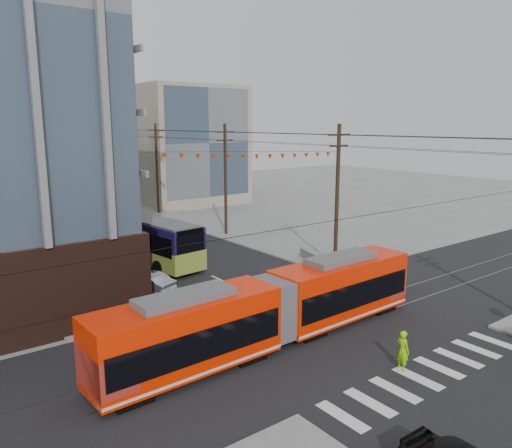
{
  "coord_description": "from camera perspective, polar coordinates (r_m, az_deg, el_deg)",
  "views": [
    {
      "loc": [
        -18.68,
        -14.73,
        11.04
      ],
      "look_at": [
        1.37,
        11.66,
        4.32
      ],
      "focal_mm": 35.0,
      "sensor_mm": 36.0,
      "label": 1
    }
  ],
  "objects": [
    {
      "name": "pedestrian",
      "position": [
        24.19,
        16.44,
        -13.69
      ],
      "size": [
        0.54,
        0.75,
        1.89
      ],
      "primitive_type": "imported",
      "rotation": [
        0.0,
        0.0,
        1.43
      ],
      "color": "#85E108",
      "rests_on": "ground"
    },
    {
      "name": "ground",
      "position": [
        26.23,
        13.53,
        -13.77
      ],
      "size": [
        160.0,
        160.0,
        0.0
      ],
      "primitive_type": "plane",
      "color": "slate"
    },
    {
      "name": "jersey_barrier",
      "position": [
        40.02,
        6.89,
        -3.99
      ],
      "size": [
        2.06,
        4.44,
        0.87
      ],
      "primitive_type": "cube",
      "rotation": [
        0.0,
        0.0,
        -0.26
      ],
      "color": "slate",
      "rests_on": "ground"
    },
    {
      "name": "bg_bldg_ne_far",
      "position": [
        90.59,
        -13.46,
        8.6
      ],
      "size": [
        16.0,
        16.0,
        14.0
      ],
      "primitive_type": "cube",
      "color": "#8C99A5",
      "rests_on": "ground"
    },
    {
      "name": "parked_car_silver",
      "position": [
        33.97,
        -12.52,
        -6.54
      ],
      "size": [
        2.92,
        4.47,
        1.39
      ],
      "primitive_type": "imported",
      "rotation": [
        0.0,
        0.0,
        3.52
      ],
      "color": "#A6B5C1",
      "rests_on": "ground"
    },
    {
      "name": "parked_car_white",
      "position": [
        35.32,
        -13.26,
        -5.94
      ],
      "size": [
        2.16,
        4.66,
        1.32
      ],
      "primitive_type": "imported",
      "rotation": [
        0.0,
        0.0,
        3.21
      ],
      "color": "silver",
      "rests_on": "ground"
    },
    {
      "name": "utility_pole_far",
      "position": [
        75.98,
        -16.28,
        6.83
      ],
      "size": [
        0.3,
        0.3,
        11.0
      ],
      "primitive_type": "cylinder",
      "color": "black",
      "rests_on": "ground"
    },
    {
      "name": "city_bus",
      "position": [
        41.68,
        -12.92,
        -1.53
      ],
      "size": [
        4.47,
        13.5,
        3.75
      ],
      "primitive_type": null,
      "rotation": [
        0.0,
        0.0,
        0.12
      ],
      "color": "#1A1347",
      "rests_on": "ground"
    },
    {
      "name": "bg_bldg_ne_near",
      "position": [
        71.74,
        -8.39,
        8.92
      ],
      "size": [
        14.0,
        14.0,
        16.0
      ],
      "primitive_type": "cube",
      "color": "gray",
      "rests_on": "ground"
    },
    {
      "name": "parked_car_grey",
      "position": [
        43.81,
        -19.01,
        -2.88
      ],
      "size": [
        3.68,
        5.23,
        1.32
      ],
      "primitive_type": "imported",
      "rotation": [
        0.0,
        0.0,
        3.49
      ],
      "color": "slate",
      "rests_on": "ground"
    },
    {
      "name": "streetcar",
      "position": [
        25.46,
        1.92,
        -9.75
      ],
      "size": [
        19.06,
        3.23,
        3.66
      ],
      "primitive_type": null,
      "rotation": [
        0.0,
        0.0,
        0.03
      ],
      "color": "#F42000",
      "rests_on": "ground"
    }
  ]
}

